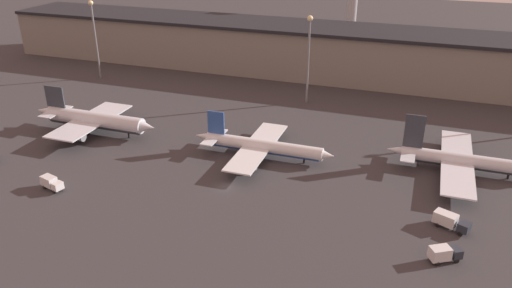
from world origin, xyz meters
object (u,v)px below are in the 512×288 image
(airplane_2, at_px, (461,161))
(service_vehicle_2, at_px, (450,221))
(airplane_1, at_px, (261,146))
(service_vehicle_0, at_px, (51,183))
(service_vehicle_1, at_px, (444,253))
(airplane_0, at_px, (94,120))

(airplane_2, height_order, service_vehicle_2, airplane_2)
(airplane_1, height_order, airplane_2, airplane_2)
(service_vehicle_0, height_order, service_vehicle_2, service_vehicle_2)
(service_vehicle_0, xyz_separation_m, service_vehicle_1, (83.23, 2.59, 0.03))
(airplane_2, xyz_separation_m, service_vehicle_1, (-3.14, -37.12, -1.30))
(airplane_0, height_order, airplane_1, airplane_0)
(airplane_0, height_order, service_vehicle_1, airplane_0)
(airplane_2, relative_size, service_vehicle_2, 4.89)
(airplane_0, relative_size, service_vehicle_1, 6.34)
(airplane_2, height_order, service_vehicle_1, airplane_2)
(airplane_1, height_order, service_vehicle_0, airplane_1)
(airplane_2, distance_m, service_vehicle_0, 95.07)
(airplane_0, relative_size, service_vehicle_2, 5.23)
(airplane_2, distance_m, service_vehicle_1, 37.27)
(airplane_1, distance_m, service_vehicle_1, 52.98)
(airplane_0, distance_m, service_vehicle_0, 31.93)
(airplane_1, relative_size, airplane_2, 1.02)
(airplane_1, bearing_deg, airplane_2, 9.47)
(service_vehicle_1, relative_size, service_vehicle_2, 0.83)
(service_vehicle_1, bearing_deg, service_vehicle_2, 53.35)
(airplane_0, bearing_deg, service_vehicle_0, -71.41)
(airplane_2, bearing_deg, airplane_0, -174.65)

